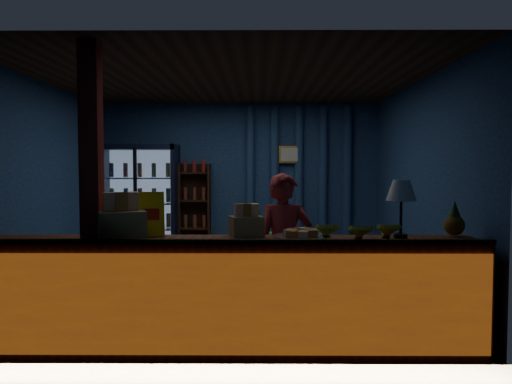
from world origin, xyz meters
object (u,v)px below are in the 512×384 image
(green_chair, at_px, (280,249))
(table_lamp, at_px, (401,193))
(shopkeeper, at_px, (284,250))
(pastry_tray, at_px, (302,235))

(green_chair, height_order, table_lamp, table_lamp)
(shopkeeper, xyz_separation_m, green_chair, (0.06, 2.58, -0.42))
(shopkeeper, height_order, pastry_tray, shopkeeper)
(shopkeeper, distance_m, pastry_tray, 0.66)
(green_chair, bearing_deg, table_lamp, 62.10)
(table_lamp, bearing_deg, shopkeeper, 148.39)
(shopkeeper, bearing_deg, table_lamp, -35.89)
(shopkeeper, relative_size, pastry_tray, 3.03)
(green_chair, relative_size, pastry_tray, 1.45)
(pastry_tray, distance_m, table_lamp, 0.91)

